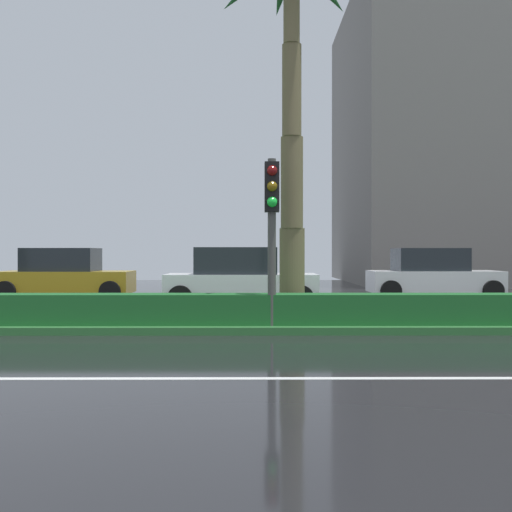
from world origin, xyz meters
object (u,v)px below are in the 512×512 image
at_px(traffic_signal_median_right, 272,211).
at_px(car_in_traffic_fourth, 432,275).
at_px(palm_tree_centre_left, 293,13).
at_px(car_in_traffic_second, 65,275).
at_px(car_in_traffic_third, 240,279).

height_order(traffic_signal_median_right, car_in_traffic_fourth, traffic_signal_median_right).
height_order(palm_tree_centre_left, car_in_traffic_second, palm_tree_centre_left).
bearing_deg(car_in_traffic_third, traffic_signal_median_right, -82.68).
distance_m(traffic_signal_median_right, car_in_traffic_fourth, 10.65).
bearing_deg(car_in_traffic_third, car_in_traffic_second, 154.91).
relative_size(palm_tree_centre_left, car_in_traffic_second, 1.93).
bearing_deg(traffic_signal_median_right, car_in_traffic_third, 97.32).
distance_m(palm_tree_centre_left, car_in_traffic_second, 11.77).
distance_m(traffic_signal_median_right, car_in_traffic_second, 10.86).
xyz_separation_m(palm_tree_centre_left, traffic_signal_median_right, (-0.48, -1.07, -4.23)).
distance_m(car_in_traffic_second, car_in_traffic_fourth, 12.27).
height_order(palm_tree_centre_left, car_in_traffic_fourth, palm_tree_centre_left).
bearing_deg(palm_tree_centre_left, car_in_traffic_second, 133.48).
xyz_separation_m(traffic_signal_median_right, car_in_traffic_second, (-6.57, 8.51, -1.55)).
distance_m(car_in_traffic_second, car_in_traffic_third, 6.44).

